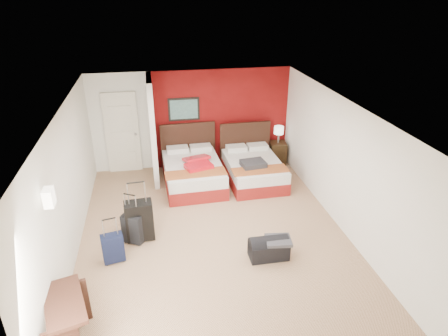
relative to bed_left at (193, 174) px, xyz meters
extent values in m
plane|color=tan|center=(0.14, -2.09, -0.28)|extent=(6.50, 6.50, 0.00)
cube|color=white|center=(0.14, 1.16, 0.97)|extent=(5.00, 0.04, 2.50)
cube|color=white|center=(-2.36, -2.09, 0.97)|extent=(0.04, 6.50, 2.50)
cube|color=black|center=(-0.06, 1.10, 1.27)|extent=(0.78, 0.03, 0.58)
cube|color=white|center=(-2.24, -3.59, 1.62)|extent=(0.12, 0.20, 0.24)
cube|color=maroon|center=(0.89, 1.14, 0.97)|extent=(3.50, 0.04, 2.50)
cube|color=silver|center=(-0.86, 0.52, 0.97)|extent=(0.12, 1.20, 2.50)
cube|color=silver|center=(-1.61, 1.11, 0.74)|extent=(0.82, 0.06, 2.05)
cube|color=white|center=(0.00, 0.00, 0.00)|extent=(1.38, 1.93, 0.57)
cube|color=white|center=(1.46, -0.08, -0.02)|extent=(1.29, 1.82, 0.54)
cube|color=red|center=(0.10, -0.10, 0.34)|extent=(0.80, 0.95, 0.10)
cube|color=#323236|center=(1.36, -0.38, 0.32)|extent=(0.59, 0.49, 0.13)
cube|color=black|center=(2.35, 0.83, 0.01)|extent=(0.45, 0.45, 0.59)
cylinder|color=silver|center=(2.35, 0.83, 0.52)|extent=(0.33, 0.33, 0.45)
cube|color=black|center=(-1.23, -2.00, 0.09)|extent=(0.52, 0.35, 0.76)
cube|color=black|center=(-1.35, -2.08, -0.01)|extent=(0.44, 0.39, 0.56)
cube|color=#101732|center=(-1.69, -2.58, -0.03)|extent=(0.40, 0.29, 0.50)
cube|color=black|center=(0.98, -2.98, -0.11)|extent=(0.68, 0.37, 0.34)
cube|color=#3B3B40|center=(1.13, -3.03, 0.09)|extent=(0.48, 0.42, 0.06)
cube|color=black|center=(-2.13, -4.28, 0.10)|extent=(0.70, 1.02, 0.77)
camera|label=1|loc=(-0.84, -8.34, 4.14)|focal=31.49mm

